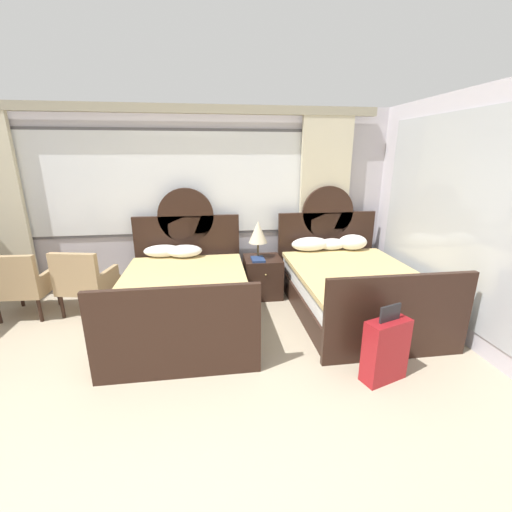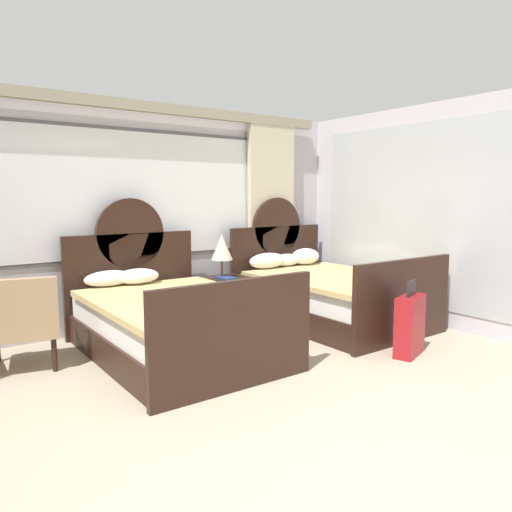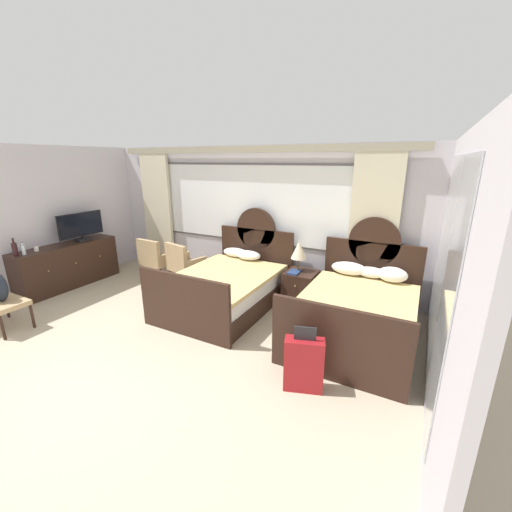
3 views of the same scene
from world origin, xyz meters
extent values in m
cube|color=silver|center=(0.00, 3.65, 1.35)|extent=(6.65, 0.07, 2.70)
cube|color=#575459|center=(0.00, 3.61, 1.61)|extent=(4.32, 0.02, 1.54)
cube|color=white|center=(0.00, 3.60, 1.61)|extent=(4.24, 0.02, 1.46)
cube|color=beige|center=(2.35, 3.51, 1.30)|extent=(0.77, 0.08, 2.60)
cube|color=#9C957E|center=(0.00, 3.51, 2.62)|extent=(6.12, 0.10, 0.12)
cube|color=silver|center=(3.36, 1.51, 1.35)|extent=(0.07, 4.21, 2.70)
cube|color=#B2B7BC|center=(3.32, 1.81, 1.35)|extent=(0.01, 2.95, 2.27)
cube|color=black|center=(0.23, 2.35, 0.15)|extent=(1.47, 2.13, 0.30)
cube|color=white|center=(0.23, 2.35, 0.42)|extent=(1.41, 2.03, 0.25)
cube|color=tan|center=(0.23, 2.27, 0.58)|extent=(1.51, 1.93, 0.06)
cube|color=black|center=(0.23, 3.45, 0.58)|extent=(1.55, 0.06, 1.16)
cylinder|color=black|center=(0.23, 3.45, 1.16)|extent=(0.81, 0.06, 0.81)
cube|color=black|center=(0.23, 1.26, 0.46)|extent=(1.55, 0.06, 0.92)
ellipsoid|color=white|center=(-0.11, 3.24, 0.69)|extent=(0.54, 0.26, 0.17)
ellipsoid|color=white|center=(0.20, 3.19, 0.69)|extent=(0.49, 0.31, 0.17)
cube|color=black|center=(2.40, 2.35, 0.15)|extent=(1.47, 2.13, 0.30)
cube|color=white|center=(2.40, 2.35, 0.42)|extent=(1.41, 2.03, 0.25)
cube|color=tan|center=(2.40, 2.27, 0.58)|extent=(1.51, 1.93, 0.06)
cube|color=black|center=(2.40, 3.45, 0.58)|extent=(1.55, 0.06, 1.16)
cylinder|color=black|center=(2.40, 3.45, 1.16)|extent=(0.81, 0.06, 0.81)
cube|color=black|center=(2.40, 1.26, 0.46)|extent=(1.55, 0.06, 0.92)
ellipsoid|color=white|center=(2.08, 3.24, 0.71)|extent=(0.58, 0.27, 0.21)
ellipsoid|color=white|center=(2.43, 3.26, 0.69)|extent=(0.46, 0.25, 0.17)
ellipsoid|color=white|center=(2.74, 3.22, 0.72)|extent=(0.45, 0.32, 0.23)
cube|color=black|center=(1.31, 3.06, 0.29)|extent=(0.53, 0.53, 0.58)
sphere|color=tan|center=(1.31, 2.78, 0.42)|extent=(0.02, 0.02, 0.02)
cylinder|color=brown|center=(1.25, 3.08, 0.59)|extent=(0.14, 0.14, 0.02)
cylinder|color=brown|center=(1.25, 3.08, 0.71)|extent=(0.03, 0.03, 0.21)
cone|color=beige|center=(1.25, 3.08, 0.97)|extent=(0.27, 0.27, 0.31)
cube|color=navy|center=(1.23, 2.95, 0.60)|extent=(0.18, 0.26, 0.03)
cube|color=tan|center=(-1.05, 2.89, 0.36)|extent=(0.71, 0.71, 0.10)
cube|color=tan|center=(-1.11, 2.64, 0.64)|extent=(0.60, 0.20, 0.46)
cube|color=tan|center=(-0.79, 2.83, 0.49)|extent=(0.17, 0.53, 0.16)
cube|color=tan|center=(-1.32, 2.94, 0.49)|extent=(0.17, 0.53, 0.16)
cylinder|color=black|center=(-0.76, 3.08, 0.16)|extent=(0.04, 0.04, 0.31)
cylinder|color=black|center=(-1.24, 3.18, 0.16)|extent=(0.04, 0.04, 0.31)
cylinder|color=black|center=(-0.87, 2.59, 0.16)|extent=(0.04, 0.04, 0.31)
cylinder|color=black|center=(-1.35, 2.70, 0.16)|extent=(0.04, 0.04, 0.31)
cube|color=tan|center=(-1.82, 2.89, 0.36)|extent=(0.62, 0.62, 0.10)
cube|color=tan|center=(-1.83, 2.63, 0.64)|extent=(0.60, 0.11, 0.46)
cube|color=tan|center=(-1.55, 2.87, 0.49)|extent=(0.09, 0.54, 0.16)
cube|color=tan|center=(-2.08, 2.90, 0.49)|extent=(0.09, 0.54, 0.16)
cylinder|color=black|center=(-1.56, 3.12, 0.16)|extent=(0.04, 0.04, 0.31)
cylinder|color=black|center=(-2.05, 3.15, 0.16)|extent=(0.04, 0.04, 0.31)
cylinder|color=black|center=(-1.58, 2.63, 0.16)|extent=(0.04, 0.04, 0.31)
cube|color=maroon|center=(2.12, 0.97, 0.30)|extent=(0.46, 0.31, 0.61)
cube|color=#232326|center=(2.12, 0.97, 0.68)|extent=(0.23, 0.09, 0.15)
cylinder|color=black|center=(1.96, 0.91, 0.03)|extent=(0.05, 0.03, 0.05)
cylinder|color=black|center=(2.28, 1.02, 0.03)|extent=(0.05, 0.03, 0.05)
camera|label=1|loc=(0.57, -1.53, 2.04)|focal=23.51mm
camera|label=2|loc=(-1.90, -1.93, 1.60)|focal=34.05mm
camera|label=3|loc=(3.08, -1.95, 2.44)|focal=22.69mm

